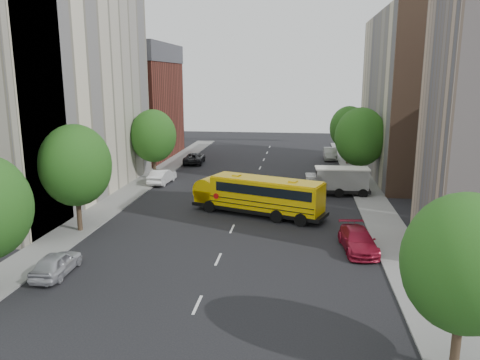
% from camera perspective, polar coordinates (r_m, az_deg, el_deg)
% --- Properties ---
extents(ground, '(120.00, 120.00, 0.00)m').
position_cam_1_polar(ground, '(37.05, -0.52, -5.01)').
color(ground, black).
rests_on(ground, ground).
extents(sidewalk_left, '(3.00, 80.00, 0.12)m').
position_cam_1_polar(sidewalk_left, '(44.61, -14.41, -2.29)').
color(sidewalk_left, slate).
rests_on(sidewalk_left, ground).
extents(sidewalk_right, '(3.00, 80.00, 0.12)m').
position_cam_1_polar(sidewalk_right, '(42.02, 16.21, -3.31)').
color(sidewalk_right, slate).
rests_on(sidewalk_right, ground).
extents(lane_markings, '(0.15, 64.00, 0.01)m').
position_cam_1_polar(lane_markings, '(46.60, 1.17, -1.33)').
color(lane_markings, silver).
rests_on(lane_markings, ground).
extents(building_left_cream, '(10.00, 26.00, 20.00)m').
position_cam_1_polar(building_left_cream, '(46.95, -22.14, 10.20)').
color(building_left_cream, beige).
rests_on(building_left_cream, ground).
extents(building_left_redbrick, '(10.00, 15.00, 13.00)m').
position_cam_1_polar(building_left_redbrick, '(67.17, -12.67, 8.25)').
color(building_left_redbrick, maroon).
rests_on(building_left_redbrick, ground).
extents(building_right_far, '(10.00, 22.00, 18.00)m').
position_cam_1_polar(building_right_far, '(56.57, 21.10, 9.51)').
color(building_right_far, beige).
rests_on(building_right_far, ground).
extents(building_right_sidewall, '(10.10, 0.30, 18.00)m').
position_cam_1_polar(building_right_sidewall, '(45.95, 24.28, 8.74)').
color(building_right_sidewall, brown).
rests_on(building_right_sidewall, ground).
extents(street_tree_1, '(5.12, 5.12, 7.90)m').
position_cam_1_polar(street_tree_1, '(35.37, -19.43, 1.69)').
color(street_tree_1, '#38281C').
rests_on(street_tree_1, ground).
extents(street_tree_2, '(4.99, 4.99, 7.71)m').
position_cam_1_polar(street_tree_2, '(51.88, -10.53, 5.30)').
color(street_tree_2, '#38281C').
rests_on(street_tree_2, ground).
extents(street_tree_3, '(4.61, 4.61, 7.11)m').
position_cam_1_polar(street_tree_3, '(19.26, 25.73, -9.17)').
color(street_tree_3, '#38281C').
rests_on(street_tree_3, ground).
extents(street_tree_4, '(5.25, 5.25, 8.10)m').
position_cam_1_polar(street_tree_4, '(49.74, 14.46, 5.10)').
color(street_tree_4, '#38281C').
rests_on(street_tree_4, ground).
extents(street_tree_5, '(4.86, 4.86, 7.51)m').
position_cam_1_polar(street_tree_5, '(61.63, 13.13, 6.19)').
color(street_tree_5, '#38281C').
rests_on(street_tree_5, ground).
extents(school_bus, '(11.46, 6.32, 3.19)m').
position_cam_1_polar(school_bus, '(38.26, 2.09, -1.68)').
color(school_bus, black).
rests_on(school_bus, ground).
extents(safari_truck, '(6.36, 2.55, 2.69)m').
position_cam_1_polar(safari_truck, '(45.65, 11.74, -0.06)').
color(safari_truck, black).
rests_on(safari_truck, ground).
extents(parked_car_0, '(1.79, 4.12, 1.38)m').
position_cam_1_polar(parked_car_0, '(29.16, -21.49, -9.44)').
color(parked_car_0, '#AEAEB5').
rests_on(parked_car_0, ground).
extents(parked_car_1, '(1.99, 4.79, 1.54)m').
position_cam_1_polar(parked_car_1, '(50.38, -9.48, 0.45)').
color(parked_car_1, white).
rests_on(parked_car_1, ground).
extents(parked_car_2, '(2.72, 5.30, 1.43)m').
position_cam_1_polar(parked_car_2, '(61.45, -5.58, 2.68)').
color(parked_car_2, black).
rests_on(parked_car_2, ground).
extents(parked_car_3, '(2.51, 5.13, 1.43)m').
position_cam_1_polar(parked_car_3, '(31.67, 14.19, -7.13)').
color(parked_car_3, maroon).
rests_on(parked_car_3, ground).
extents(parked_car_4, '(1.77, 3.84, 1.27)m').
position_cam_1_polar(parked_car_4, '(53.11, 12.34, 0.80)').
color(parked_car_4, '#353F5D').
rests_on(parked_car_4, ground).
extents(parked_car_5, '(1.74, 4.87, 1.60)m').
position_cam_1_polar(parked_car_5, '(65.34, 10.93, 3.17)').
color(parked_car_5, gray).
rests_on(parked_car_5, ground).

